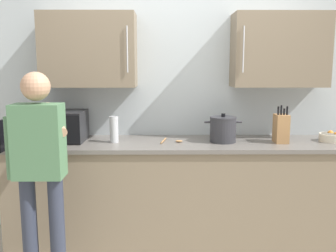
# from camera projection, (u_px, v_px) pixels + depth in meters

# --- Properties ---
(back_wall_tiled) EXTENTS (4.25, 0.44, 2.72)m
(back_wall_tiled) POSITION_uv_depth(u_px,v_px,m) (183.00, 82.00, 3.56)
(back_wall_tiled) COLOR #B2BCC1
(back_wall_tiled) RESTS_ON ground_plane
(counter_unit) EXTENTS (3.12, 0.68, 0.93)m
(counter_unit) POSITION_uv_depth(u_px,v_px,m) (184.00, 192.00, 3.38)
(counter_unit) COLOR #756651
(counter_unit) RESTS_ON ground_plane
(microwave_oven) EXTENTS (0.56, 0.76, 0.27)m
(microwave_oven) POSITION_uv_depth(u_px,v_px,m) (52.00, 126.00, 3.31)
(microwave_oven) COLOR black
(microwave_oven) RESTS_ON counter_unit
(fruit_bowl) EXTENTS (0.21, 0.21, 0.09)m
(fruit_bowl) POSITION_uv_depth(u_px,v_px,m) (332.00, 137.00, 3.32)
(fruit_bowl) COLOR beige
(fruit_bowl) RESTS_ON counter_unit
(stock_pot) EXTENTS (0.33, 0.24, 0.26)m
(stock_pot) POSITION_uv_depth(u_px,v_px,m) (223.00, 129.00, 3.29)
(stock_pot) COLOR #2D2D33
(stock_pot) RESTS_ON counter_unit
(thermos_flask) EXTENTS (0.08, 0.08, 0.23)m
(thermos_flask) POSITION_uv_depth(u_px,v_px,m) (114.00, 129.00, 3.26)
(thermos_flask) COLOR #B7BABF
(thermos_flask) RESTS_ON counter_unit
(knife_block) EXTENTS (0.11, 0.15, 0.33)m
(knife_block) POSITION_uv_depth(u_px,v_px,m) (281.00, 128.00, 3.25)
(knife_block) COLOR #A37547
(knife_block) RESTS_ON counter_unit
(wooden_spoon) EXTENTS (0.20, 0.22, 0.02)m
(wooden_spoon) POSITION_uv_depth(u_px,v_px,m) (171.00, 141.00, 3.30)
(wooden_spoon) COLOR #A37547
(wooden_spoon) RESTS_ON counter_unit
(person_figure) EXTENTS (0.44, 0.54, 1.56)m
(person_figure) POSITION_uv_depth(u_px,v_px,m) (39.00, 161.00, 2.63)
(person_figure) COLOR #282D3D
(person_figure) RESTS_ON ground_plane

